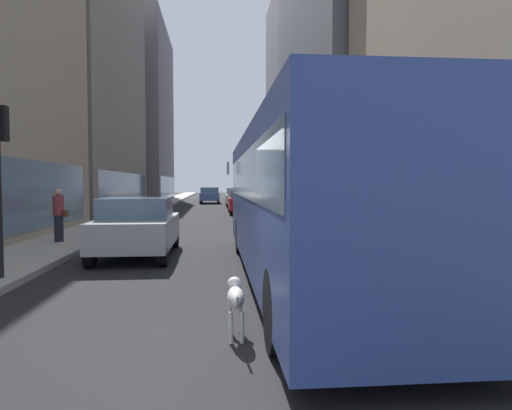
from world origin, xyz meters
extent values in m
plane|color=#232326|center=(0.00, 35.00, 0.00)|extent=(120.00, 120.00, 0.00)
cube|color=#ADA89E|center=(-5.70, 35.00, 0.07)|extent=(2.40, 110.00, 0.15)
cube|color=#ADA89E|center=(5.70, 35.00, 0.07)|extent=(2.40, 110.00, 0.15)
cube|color=gray|center=(-11.90, 28.68, 9.94)|extent=(9.54, 18.72, 19.89)
cube|color=slate|center=(-7.15, 28.68, 1.60)|extent=(0.08, 16.85, 2.40)
cube|color=slate|center=(-11.90, 48.13, 9.93)|extent=(11.49, 16.29, 19.87)
cube|color=slate|center=(-6.17, 48.13, 1.60)|extent=(0.08, 14.66, 2.40)
cube|color=slate|center=(6.72, 7.63, 1.60)|extent=(0.08, 20.93, 2.40)
cube|color=slate|center=(11.90, 30.88, 11.37)|extent=(11.78, 21.45, 22.74)
cube|color=slate|center=(6.03, 30.88, 1.60)|extent=(0.08, 19.30, 2.40)
cube|color=slate|center=(11.90, 50.52, 12.61)|extent=(10.80, 14.66, 25.22)
cube|color=slate|center=(6.52, 50.52, 1.60)|extent=(0.08, 13.20, 2.40)
cube|color=#33478C|center=(1.20, 4.12, 1.67)|extent=(2.55, 11.50, 2.75)
cube|color=slate|center=(1.20, 4.12, 2.17)|extent=(2.57, 11.04, 0.90)
cube|color=black|center=(1.20, 9.82, 0.55)|extent=(2.55, 0.16, 0.44)
cylinder|color=black|center=(0.07, 7.67, 0.50)|extent=(0.30, 1.00, 1.00)
cylinder|color=black|center=(2.33, 7.67, 0.50)|extent=(0.30, 1.00, 1.00)
cylinder|color=black|center=(0.07, -0.03, 0.50)|extent=(0.30, 1.00, 1.00)
cylinder|color=black|center=(2.33, -0.03, 0.50)|extent=(0.30, 1.00, 1.00)
cube|color=silver|center=(-0.25, 9.27, 2.50)|extent=(0.08, 0.24, 0.40)
cube|color=silver|center=(1.20, 33.11, 0.70)|extent=(1.85, 4.67, 0.75)
cube|color=slate|center=(1.20, 32.88, 1.35)|extent=(1.70, 2.10, 0.55)
cylinder|color=black|center=(0.39, 35.03, 0.32)|extent=(0.22, 0.64, 0.64)
cylinder|color=black|center=(2.01, 35.03, 0.32)|extent=(0.22, 0.64, 0.64)
cylinder|color=black|center=(0.39, 31.19, 0.32)|extent=(0.22, 0.64, 0.64)
cylinder|color=black|center=(2.01, 31.19, 0.32)|extent=(0.22, 0.64, 0.64)
cube|color=red|center=(1.20, 24.31, 0.70)|extent=(1.92, 4.15, 0.75)
cube|color=slate|center=(1.20, 24.10, 1.35)|extent=(1.77, 1.87, 0.55)
cylinder|color=black|center=(0.35, 25.96, 0.32)|extent=(0.22, 0.64, 0.64)
cylinder|color=black|center=(2.05, 25.96, 0.32)|extent=(0.22, 0.64, 0.64)
cylinder|color=black|center=(0.35, 22.65, 0.32)|extent=(0.22, 0.64, 0.64)
cylinder|color=black|center=(2.05, 22.65, 0.32)|extent=(0.22, 0.64, 0.64)
cube|color=#B7BABF|center=(-2.80, 7.34, 0.70)|extent=(1.93, 4.11, 0.75)
cube|color=slate|center=(-2.80, 7.13, 1.35)|extent=(1.78, 1.85, 0.55)
cylinder|color=black|center=(-3.66, 8.98, 0.32)|extent=(0.22, 0.64, 0.64)
cylinder|color=black|center=(-1.94, 8.98, 0.32)|extent=(0.22, 0.64, 0.64)
cylinder|color=black|center=(-3.66, 5.70, 0.32)|extent=(0.22, 0.64, 0.64)
cylinder|color=black|center=(-1.94, 5.70, 0.32)|extent=(0.22, 0.64, 0.64)
cube|color=#4C6BB7|center=(-1.20, 40.55, 0.70)|extent=(1.95, 4.18, 0.75)
cube|color=slate|center=(-1.20, 40.34, 1.35)|extent=(1.79, 1.88, 0.55)
cylinder|color=black|center=(-2.06, 42.23, 0.32)|extent=(0.22, 0.64, 0.64)
cylinder|color=black|center=(-0.34, 42.23, 0.32)|extent=(0.22, 0.64, 0.64)
cylinder|color=black|center=(-2.06, 38.88, 0.32)|extent=(0.22, 0.64, 0.64)
cylinder|color=black|center=(-0.34, 38.88, 0.32)|extent=(0.22, 0.64, 0.64)
cube|color=#A51919|center=(2.80, 18.08, 1.50)|extent=(2.30, 2.00, 2.10)
cube|color=silver|center=(2.80, 14.33, 1.75)|extent=(2.30, 5.50, 2.60)
cylinder|color=black|center=(1.79, 18.08, 0.45)|extent=(0.28, 0.90, 0.90)
cylinder|color=black|center=(3.81, 18.08, 0.45)|extent=(0.28, 0.90, 0.90)
cylinder|color=black|center=(1.79, 12.58, 0.45)|extent=(0.28, 0.90, 0.90)
cylinder|color=black|center=(3.81, 12.58, 0.45)|extent=(0.28, 0.90, 0.90)
ellipsoid|color=white|center=(-0.42, 0.53, 0.53)|extent=(0.22, 0.60, 0.26)
sphere|color=white|center=(-0.42, 0.91, 0.62)|extent=(0.20, 0.20, 0.20)
sphere|color=black|center=(-0.48, 0.93, 0.64)|extent=(0.07, 0.07, 0.07)
sphere|color=black|center=(-0.36, 0.93, 0.64)|extent=(0.07, 0.07, 0.07)
cylinder|color=white|center=(-0.42, 0.13, 0.58)|extent=(0.03, 0.16, 0.19)
cylinder|color=white|center=(-0.49, 0.74, 0.20)|extent=(0.06, 0.06, 0.40)
cylinder|color=white|center=(-0.35, 0.74, 0.20)|extent=(0.06, 0.06, 0.40)
cylinder|color=white|center=(-0.49, 0.32, 0.20)|extent=(0.06, 0.06, 0.40)
cylinder|color=white|center=(-0.35, 0.32, 0.20)|extent=(0.06, 0.06, 0.40)
sphere|color=black|center=(-0.37, 0.63, 0.57)|extent=(0.04, 0.04, 0.04)
sphere|color=black|center=(-0.48, 0.45, 0.55)|extent=(0.04, 0.04, 0.04)
sphere|color=black|center=(-0.40, 0.35, 0.59)|extent=(0.04, 0.04, 0.04)
cylinder|color=#1E1E2D|center=(-5.66, 9.58, 0.57)|extent=(0.28, 0.28, 0.85)
cylinder|color=maroon|center=(-5.66, 9.58, 1.31)|extent=(0.34, 0.34, 0.62)
sphere|color=tan|center=(-5.66, 9.58, 1.73)|extent=(0.22, 0.22, 0.22)
cube|color=#59331E|center=(-5.44, 9.58, 1.05)|extent=(0.12, 0.24, 0.20)
cube|color=black|center=(-4.90, 4.14, 3.20)|extent=(0.24, 0.20, 0.70)
sphere|color=red|center=(-4.90, 4.25, 3.42)|extent=(0.11, 0.11, 0.11)
sphere|color=orange|center=(-4.90, 4.25, 3.20)|extent=(0.11, 0.11, 0.11)
sphere|color=green|center=(-4.90, 4.25, 2.98)|extent=(0.11, 0.11, 0.11)
camera|label=1|loc=(-0.68, -5.23, 2.01)|focal=31.47mm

